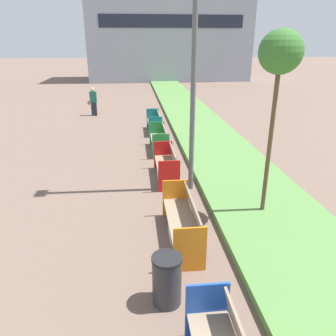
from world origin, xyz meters
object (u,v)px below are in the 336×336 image
Objects in this scene: bench_red_frame at (167,168)px; litter_bin at (167,280)px; bench_orange_frame at (183,224)px; bench_green_frame at (160,142)px; sapling_tree_near at (280,56)px; street_lamp_post at (196,4)px; bench_teal_frame at (155,125)px; pedestrian_walking at (93,102)px.

litter_bin is at bearing -95.87° from bench_red_frame.
bench_green_frame is (-0.00, 6.19, -0.01)m from bench_orange_frame.
bench_orange_frame is 6.19m from bench_green_frame.
street_lamp_post is at bearing 129.74° from sapling_tree_near.
bench_red_frame is 1.01× the size of bench_teal_frame.
bench_red_frame and bench_green_frame have the same top height.
litter_bin is (-0.53, -5.19, 0.08)m from bench_red_frame.
bench_orange_frame is 0.24× the size of street_lamp_post.
street_lamp_post reaches higher than bench_red_frame.
litter_bin is 0.21× the size of sapling_tree_near.
pedestrian_walking is (-3.25, 6.95, 0.43)m from bench_green_frame.
litter_bin is at bearing -106.60° from bench_orange_frame.
sapling_tree_near is (2.63, 2.62, 3.31)m from litter_bin.
pedestrian_walking is (-5.35, 12.32, -2.95)m from sapling_tree_near.
bench_red_frame is 0.22× the size of street_lamp_post.
litter_bin is 15.19m from pedestrian_walking.
street_lamp_post is 2.58m from sapling_tree_near.
bench_green_frame reaches higher than litter_bin.
bench_green_frame is at bearing 99.71° from street_lamp_post.
street_lamp_post reaches higher than bench_green_frame.
pedestrian_walking reaches higher than bench_teal_frame.
bench_orange_frame is 2.47× the size of litter_bin.
pedestrian_walking is (-3.25, 13.14, 0.43)m from bench_orange_frame.
bench_red_frame is 1.00× the size of bench_green_frame.
bench_orange_frame is 1.12× the size of bench_green_frame.
bench_orange_frame is 1.38× the size of pedestrian_walking.
bench_red_frame is 10.28m from pedestrian_walking.
bench_orange_frame is 13.54m from pedestrian_walking.
bench_orange_frame and bench_teal_frame have the same top height.
bench_orange_frame is at bearing -89.98° from bench_teal_frame.
street_lamp_post reaches higher than litter_bin.
street_lamp_post is at bearing 76.78° from bench_orange_frame.
bench_teal_frame is (-0.00, 9.06, -0.01)m from bench_orange_frame.
bench_orange_frame is 3.39m from bench_red_frame.
bench_red_frame is at bearing -71.56° from pedestrian_walking.
bench_orange_frame is 4.06m from sapling_tree_near.
bench_orange_frame is 1.13× the size of bench_teal_frame.
bench_orange_frame is at bearing -103.22° from street_lamp_post.
litter_bin is at bearing -79.70° from pedestrian_walking.
litter_bin is 0.10× the size of street_lamp_post.
bench_red_frame is at bearing 90.05° from bench_orange_frame.
bench_teal_frame is at bearing 90.00° from bench_red_frame.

